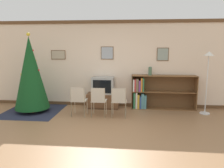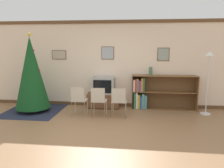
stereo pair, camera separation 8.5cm
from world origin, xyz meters
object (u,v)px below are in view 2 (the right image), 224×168
Objects in this scene: vase at (151,71)px; standing_lamp at (209,66)px; tv_console at (104,100)px; christmas_tree at (31,73)px; television at (103,85)px; bookshelf at (152,93)px; folding_chair_left at (79,99)px; folding_chair_center at (99,100)px; folding_chair_right at (119,100)px.

standing_lamp reaches higher than vase.
christmas_tree is at bearing -163.98° from tv_console.
tv_console is 3.88× the size of vase.
bookshelf is (1.50, 0.07, -0.23)m from television.
vase is at bearing 166.10° from standing_lamp.
folding_chair_left is at bearing -121.38° from tv_console.
christmas_tree is 2.78× the size of folding_chair_center.
christmas_tree is 1.18× the size of bookshelf.
folding_chair_center is 3.24× the size of vase.
tv_console is 1.47× the size of television.
tv_console is at bearing -177.85° from vase.
television reaches higher than folding_chair_right.
standing_lamp is (2.98, 0.57, 0.89)m from folding_chair_center.
folding_chair_right is at bearing -58.62° from tv_console.
folding_chair_left is 1.00× the size of folding_chair_right.
tv_console is at bearing 173.68° from standing_lamp.
television reaches higher than folding_chair_center.
christmas_tree is 9.01× the size of vase.
vase is at bearing 47.51° from folding_chair_right.
vase is (3.46, 0.64, 0.03)m from christmas_tree.
television is 1.09m from folding_chair_left.
standing_lamp is (2.98, -0.33, 1.13)m from tv_console.
folding_chair_left is at bearing -12.38° from christmas_tree.
folding_chair_center is 0.55m from folding_chair_right.
television reaches higher than folding_chair_left.
folding_chair_right is at bearing -58.55° from television.
tv_console is 0.51× the size of bookshelf.
vase reaches higher than folding_chair_left.
christmas_tree is 2.78× the size of folding_chair_left.
bookshelf reaches higher than folding_chair_right.
television is 0.81× the size of folding_chair_left.
bookshelf is at bearing 45.64° from folding_chair_right.
christmas_tree is 2.30m from tv_console.
tv_console is 1.20× the size of folding_chair_right.
bookshelf is at bearing 25.35° from folding_chair_left.
standing_lamp is (3.54, 0.57, 0.89)m from folding_chair_left.
folding_chair_center is at bearing -169.10° from standing_lamp.
television is 0.38× the size of standing_lamp.
television is at bearing 121.45° from folding_chair_right.
folding_chair_right is (1.10, 0.00, 0.00)m from folding_chair_left.
folding_chair_center is 1.86m from vase.
bookshelf is at bearing 32.92° from folding_chair_center.
folding_chair_center is at bearing 0.00° from folding_chair_left.
vase is (0.88, 0.96, 0.70)m from folding_chair_right.
christmas_tree is at bearing -169.58° from vase.
folding_chair_left is 2.28m from bookshelf.
standing_lamp reaches higher than folding_chair_center.
television is at bearing 15.95° from christmas_tree.
standing_lamp reaches higher than television.
christmas_tree is at bearing 167.62° from folding_chair_left.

